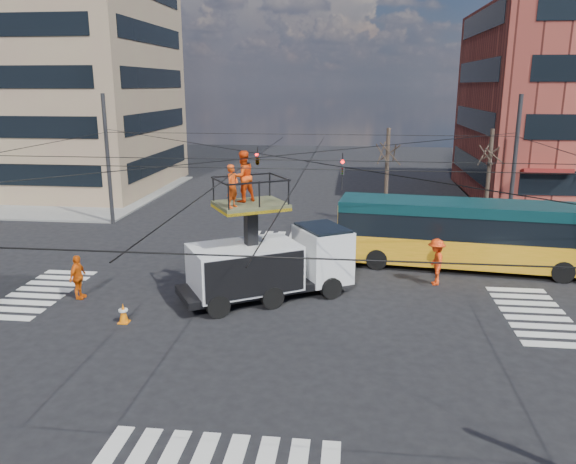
# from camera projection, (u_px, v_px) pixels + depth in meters

# --- Properties ---
(ground) EXTENTS (120.00, 120.00, 0.00)m
(ground) POSITION_uv_depth(u_px,v_px,m) (275.00, 303.00, 22.52)
(ground) COLOR black
(ground) RESTS_ON ground
(sidewalk_nw) EXTENTS (18.00, 18.00, 0.12)m
(sidewalk_nw) POSITION_uv_depth(u_px,v_px,m) (52.00, 193.00, 45.02)
(sidewalk_nw) COLOR slate
(sidewalk_nw) RESTS_ON ground
(crosswalks) EXTENTS (22.40, 22.40, 0.02)m
(crosswalks) POSITION_uv_depth(u_px,v_px,m) (275.00, 303.00, 22.51)
(crosswalks) COLOR silver
(crosswalks) RESTS_ON ground
(overhead_network) EXTENTS (24.24, 24.24, 8.00)m
(overhead_network) POSITION_uv_depth(u_px,v_px,m) (274.00, 196.00, 21.82)
(overhead_network) COLOR #2D2D30
(overhead_network) RESTS_ON ground
(tree_a) EXTENTS (2.00, 2.00, 6.00)m
(tree_a) POSITION_uv_depth(u_px,v_px,m) (388.00, 151.00, 33.75)
(tree_a) COLOR #382B21
(tree_a) RESTS_ON ground
(tree_b) EXTENTS (2.00, 2.00, 6.00)m
(tree_b) POSITION_uv_depth(u_px,v_px,m) (491.00, 152.00, 33.08)
(tree_b) COLOR #382B21
(tree_b) RESTS_ON ground
(utility_truck) EXTENTS (7.19, 5.56, 6.04)m
(utility_truck) POSITION_uv_depth(u_px,v_px,m) (270.00, 250.00, 22.68)
(utility_truck) COLOR black
(utility_truck) RESTS_ON ground
(city_bus) EXTENTS (12.78, 4.01, 3.20)m
(city_bus) POSITION_uv_depth(u_px,v_px,m) (473.00, 233.00, 26.34)
(city_bus) COLOR orange
(city_bus) RESTS_ON ground
(traffic_cone) EXTENTS (0.36, 0.36, 0.76)m
(traffic_cone) POSITION_uv_depth(u_px,v_px,m) (123.00, 313.00, 20.57)
(traffic_cone) COLOR orange
(traffic_cone) RESTS_ON ground
(worker_ground) EXTENTS (0.52, 1.10, 1.83)m
(worker_ground) POSITION_uv_depth(u_px,v_px,m) (78.00, 277.00, 22.78)
(worker_ground) COLOR orange
(worker_ground) RESTS_ON ground
(flagger) EXTENTS (0.80, 1.35, 2.05)m
(flagger) POSITION_uv_depth(u_px,v_px,m) (436.00, 262.00, 24.38)
(flagger) COLOR #FA3D0F
(flagger) RESTS_ON ground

